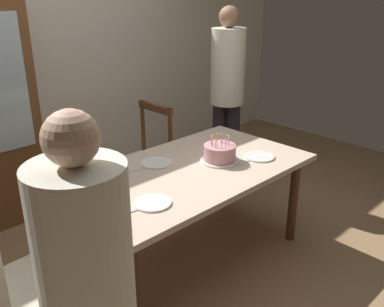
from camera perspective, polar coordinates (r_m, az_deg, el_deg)
The scene contains 14 objects.
ground at distance 3.24m, azimuth -0.65°, elevation -13.97°, with size 6.40×6.40×0.00m, color #93704C.
back_wall at distance 4.21m, azimuth -18.88°, elevation 12.56°, with size 6.40×0.10×2.60m, color silver.
dining_table at distance 2.91m, azimuth -0.71°, elevation -3.56°, with size 1.75×0.97×0.73m.
birthday_cake at distance 2.99m, azimuth 3.77°, elevation 0.01°, with size 0.28×0.28×0.19m.
plate_near_celebrant at distance 2.44m, azimuth -5.36°, elevation -6.66°, with size 0.22×0.22×0.01m, color white.
plate_far_side at distance 2.97m, azimuth -4.84°, elevation -1.25°, with size 0.22×0.22×0.01m, color white.
plate_near_guest at distance 3.11m, azimuth 9.11°, elevation -0.40°, with size 0.22×0.22×0.01m, color white.
fork_near_celebrant at distance 2.37m, azimuth -8.56°, elevation -7.87°, with size 0.18×0.02×0.01m, color silver.
fork_far_side at distance 2.88m, azimuth -7.32°, elevation -2.16°, with size 0.18×0.02×0.01m, color silver.
fork_near_guest at distance 2.99m, azimuth 7.14°, elevation -1.23°, with size 0.18×0.02×0.01m, color silver.
chair_spindle_back at distance 3.69m, azimuth -6.73°, elevation -1.27°, with size 0.45×0.45×0.95m.
chair_upholstered at distance 2.36m, azimuth -23.35°, elevation -15.44°, with size 0.46×0.45×0.95m.
person_celebrant at distance 1.57m, azimuth -13.75°, elevation -18.73°, with size 0.32×0.32×1.57m.
person_guest at distance 4.06m, azimuth 4.80°, elevation 8.87°, with size 0.32×0.32×1.73m.
Camera 1 is at (-1.81, -1.90, 1.89)m, focal length 39.38 mm.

